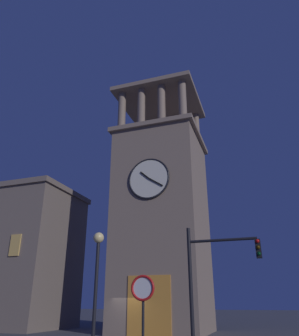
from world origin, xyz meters
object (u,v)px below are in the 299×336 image
object	(u,v)px
no_horn_sign	(143,297)
street_lamp	(97,269)
traffic_signal_near	(214,271)
clocktower	(162,220)

from	to	relation	value
no_horn_sign	street_lamp	bearing A→B (deg)	-38.10
traffic_signal_near	no_horn_sign	world-z (taller)	traffic_signal_near
traffic_signal_near	no_horn_sign	bearing A→B (deg)	68.69
clocktower	no_horn_sign	size ratio (longest dim) A/B	7.98
clocktower	street_lamp	size ratio (longest dim) A/B	4.85
clocktower	no_horn_sign	bearing A→B (deg)	104.56
clocktower	street_lamp	xyz separation A→B (m)	(-1.60, 14.68, -5.40)
clocktower	traffic_signal_near	distance (m)	15.07
traffic_signal_near	clocktower	bearing A→B (deg)	-64.75
clocktower	traffic_signal_near	bearing A→B (deg)	115.25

